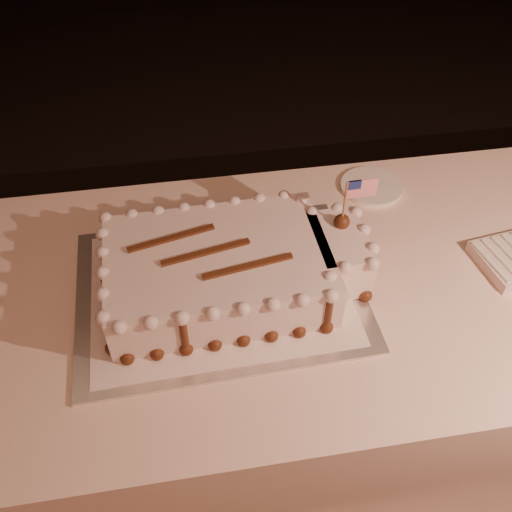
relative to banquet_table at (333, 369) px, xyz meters
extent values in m
cube|color=#FFD9C5|center=(0.00, 0.00, 0.00)|extent=(2.40, 0.80, 0.75)
cube|color=silver|center=(-0.29, 0.00, 0.38)|extent=(0.62, 0.47, 0.01)
cube|color=white|center=(-0.29, 0.00, 0.38)|extent=(0.55, 0.43, 0.00)
cube|color=silver|center=(-0.29, 0.00, 0.44)|extent=(0.46, 0.32, 0.11)
cube|color=silver|center=(-0.03, 0.01, 0.44)|extent=(0.11, 0.18, 0.11)
sphere|color=#592C16|center=(-0.49, -0.16, 0.39)|extent=(0.03, 0.03, 0.03)
sphere|color=#592C16|center=(-0.43, -0.15, 0.39)|extent=(0.03, 0.03, 0.03)
sphere|color=#592C16|center=(-0.37, -0.15, 0.39)|extent=(0.03, 0.03, 0.03)
sphere|color=#592C16|center=(-0.32, -0.15, 0.39)|extent=(0.03, 0.03, 0.03)
sphere|color=#592C16|center=(-0.26, -0.15, 0.39)|extent=(0.03, 0.03, 0.03)
sphere|color=#592C16|center=(-0.20, -0.15, 0.39)|extent=(0.03, 0.03, 0.03)
sphere|color=#592C16|center=(-0.15, -0.15, 0.39)|extent=(0.03, 0.03, 0.03)
sphere|color=#592C16|center=(-0.09, -0.15, 0.39)|extent=(0.03, 0.03, 0.03)
sphere|color=#592C16|center=(-0.08, -0.10, 0.39)|extent=(0.03, 0.03, 0.03)
sphere|color=#592C16|center=(-0.05, -0.08, 0.39)|extent=(0.03, 0.03, 0.03)
sphere|color=#592C16|center=(0.01, -0.08, 0.39)|extent=(0.03, 0.03, 0.03)
sphere|color=#592C16|center=(0.02, -0.04, 0.39)|extent=(0.03, 0.03, 0.03)
sphere|color=#592C16|center=(0.02, 0.02, 0.39)|extent=(0.03, 0.03, 0.03)
sphere|color=#592C16|center=(0.02, 0.08, 0.39)|extent=(0.03, 0.03, 0.03)
sphere|color=#592C16|center=(-0.02, 0.09, 0.39)|extent=(0.03, 0.03, 0.03)
sphere|color=#592C16|center=(-0.07, 0.09, 0.39)|extent=(0.03, 0.03, 0.03)
sphere|color=#592C16|center=(-0.09, 0.13, 0.39)|extent=(0.03, 0.03, 0.03)
sphere|color=#592C16|center=(-0.12, 0.16, 0.39)|extent=(0.03, 0.03, 0.03)
sphere|color=#592C16|center=(-0.18, 0.16, 0.39)|extent=(0.03, 0.03, 0.03)
sphere|color=#592C16|center=(-0.23, 0.15, 0.39)|extent=(0.03, 0.03, 0.03)
sphere|color=#592C16|center=(-0.29, 0.15, 0.39)|extent=(0.03, 0.03, 0.03)
sphere|color=#592C16|center=(-0.35, 0.15, 0.39)|extent=(0.03, 0.03, 0.03)
sphere|color=#592C16|center=(-0.40, 0.15, 0.39)|extent=(0.03, 0.03, 0.03)
sphere|color=#592C16|center=(-0.46, 0.15, 0.39)|extent=(0.03, 0.03, 0.03)
sphere|color=#592C16|center=(-0.52, 0.15, 0.39)|extent=(0.03, 0.03, 0.03)
sphere|color=#592C16|center=(-0.52, 0.10, 0.39)|extent=(0.03, 0.03, 0.03)
sphere|color=#592C16|center=(-0.52, 0.04, 0.39)|extent=(0.03, 0.03, 0.03)
sphere|color=#592C16|center=(-0.52, -0.02, 0.39)|extent=(0.03, 0.03, 0.03)
sphere|color=#592C16|center=(-0.52, -0.07, 0.39)|extent=(0.03, 0.03, 0.03)
sphere|color=#592C16|center=(-0.52, -0.13, 0.39)|extent=(0.03, 0.03, 0.03)
sphere|color=silver|center=(-0.49, -0.16, 0.49)|extent=(0.03, 0.03, 0.03)
sphere|color=silver|center=(-0.43, -0.15, 0.49)|extent=(0.03, 0.03, 0.03)
sphere|color=silver|center=(-0.37, -0.15, 0.49)|extent=(0.03, 0.03, 0.03)
sphere|color=silver|center=(-0.32, -0.15, 0.49)|extent=(0.03, 0.03, 0.03)
sphere|color=silver|center=(-0.26, -0.15, 0.49)|extent=(0.03, 0.03, 0.03)
sphere|color=silver|center=(-0.20, -0.15, 0.49)|extent=(0.03, 0.03, 0.03)
sphere|color=silver|center=(-0.15, -0.15, 0.49)|extent=(0.03, 0.03, 0.03)
sphere|color=silver|center=(-0.09, -0.15, 0.49)|extent=(0.03, 0.03, 0.03)
sphere|color=silver|center=(-0.08, -0.10, 0.49)|extent=(0.03, 0.03, 0.03)
sphere|color=silver|center=(-0.05, -0.08, 0.49)|extent=(0.03, 0.03, 0.03)
sphere|color=silver|center=(0.01, -0.08, 0.49)|extent=(0.03, 0.03, 0.03)
sphere|color=silver|center=(0.02, -0.04, 0.49)|extent=(0.03, 0.03, 0.03)
sphere|color=silver|center=(0.02, 0.02, 0.49)|extent=(0.03, 0.03, 0.03)
sphere|color=silver|center=(0.02, 0.08, 0.49)|extent=(0.03, 0.03, 0.03)
sphere|color=silver|center=(-0.02, 0.09, 0.49)|extent=(0.03, 0.03, 0.03)
sphere|color=silver|center=(-0.07, 0.09, 0.49)|extent=(0.03, 0.03, 0.03)
sphere|color=silver|center=(-0.09, 0.13, 0.49)|extent=(0.03, 0.03, 0.03)
sphere|color=silver|center=(-0.12, 0.16, 0.49)|extent=(0.03, 0.03, 0.03)
sphere|color=silver|center=(-0.18, 0.16, 0.49)|extent=(0.03, 0.03, 0.03)
sphere|color=silver|center=(-0.23, 0.15, 0.49)|extent=(0.03, 0.03, 0.03)
sphere|color=silver|center=(-0.29, 0.15, 0.49)|extent=(0.03, 0.03, 0.03)
sphere|color=silver|center=(-0.35, 0.15, 0.49)|extent=(0.03, 0.03, 0.03)
sphere|color=silver|center=(-0.40, 0.15, 0.49)|extent=(0.03, 0.03, 0.03)
sphere|color=silver|center=(-0.46, 0.15, 0.49)|extent=(0.03, 0.03, 0.03)
sphere|color=silver|center=(-0.52, 0.15, 0.49)|extent=(0.03, 0.03, 0.03)
sphere|color=silver|center=(-0.52, 0.10, 0.49)|extent=(0.03, 0.03, 0.03)
sphere|color=silver|center=(-0.52, 0.04, 0.49)|extent=(0.03, 0.03, 0.03)
sphere|color=silver|center=(-0.52, -0.02, 0.49)|extent=(0.03, 0.03, 0.03)
sphere|color=silver|center=(-0.52, -0.07, 0.49)|extent=(0.03, 0.03, 0.03)
sphere|color=silver|center=(-0.52, -0.13, 0.49)|extent=(0.03, 0.03, 0.03)
cylinder|color=#592C16|center=(-0.37, -0.15, 0.44)|extent=(0.02, 0.02, 0.10)
sphere|color=#592C16|center=(-0.37, -0.15, 0.40)|extent=(0.03, 0.03, 0.03)
cylinder|color=#592C16|center=(-0.09, -0.15, 0.44)|extent=(0.02, 0.02, 0.10)
sphere|color=#592C16|center=(-0.09, -0.15, 0.40)|extent=(0.03, 0.03, 0.03)
cylinder|color=#592C16|center=(0.02, 0.02, 0.44)|extent=(0.02, 0.02, 0.10)
sphere|color=#592C16|center=(0.02, 0.02, 0.40)|extent=(0.03, 0.03, 0.03)
cylinder|color=#592C16|center=(-0.12, 0.16, 0.44)|extent=(0.02, 0.02, 0.10)
sphere|color=#592C16|center=(-0.12, 0.16, 0.40)|extent=(0.03, 0.03, 0.03)
cylinder|color=#592C16|center=(-0.40, 0.15, 0.44)|extent=(0.02, 0.02, 0.10)
sphere|color=#592C16|center=(-0.40, 0.15, 0.40)|extent=(0.03, 0.03, 0.03)
cylinder|color=#592C16|center=(-0.52, -0.02, 0.44)|extent=(0.02, 0.02, 0.10)
sphere|color=#592C16|center=(-0.52, -0.02, 0.40)|extent=(0.03, 0.03, 0.03)
cube|color=#592C16|center=(-0.38, 0.05, 0.50)|extent=(0.18, 0.06, 0.01)
cube|color=#592C16|center=(-0.31, 0.00, 0.50)|extent=(0.18, 0.05, 0.01)
cube|color=#592C16|center=(-0.24, -0.05, 0.50)|extent=(0.18, 0.04, 0.01)
sphere|color=#592C16|center=(-0.02, 0.04, 0.50)|extent=(0.03, 0.03, 0.03)
cylinder|color=#A87248|center=(-0.02, 0.04, 0.54)|extent=(0.00, 0.00, 0.13)
cube|color=red|center=(0.01, 0.04, 0.59)|extent=(0.06, 0.00, 0.04)
cube|color=navy|center=(-0.01, 0.04, 0.60)|extent=(0.03, 0.01, 0.02)
cube|color=white|center=(0.31, -0.04, 0.41)|extent=(0.03, 0.13, 0.01)
cube|color=white|center=(0.33, -0.03, 0.41)|extent=(0.03, 0.13, 0.01)
cube|color=white|center=(0.36, -0.03, 0.41)|extent=(0.03, 0.13, 0.01)
cylinder|color=white|center=(0.14, 0.29, 0.38)|extent=(0.16, 0.16, 0.01)
camera|label=1|loc=(-0.34, -0.81, 1.31)|focal=40.00mm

